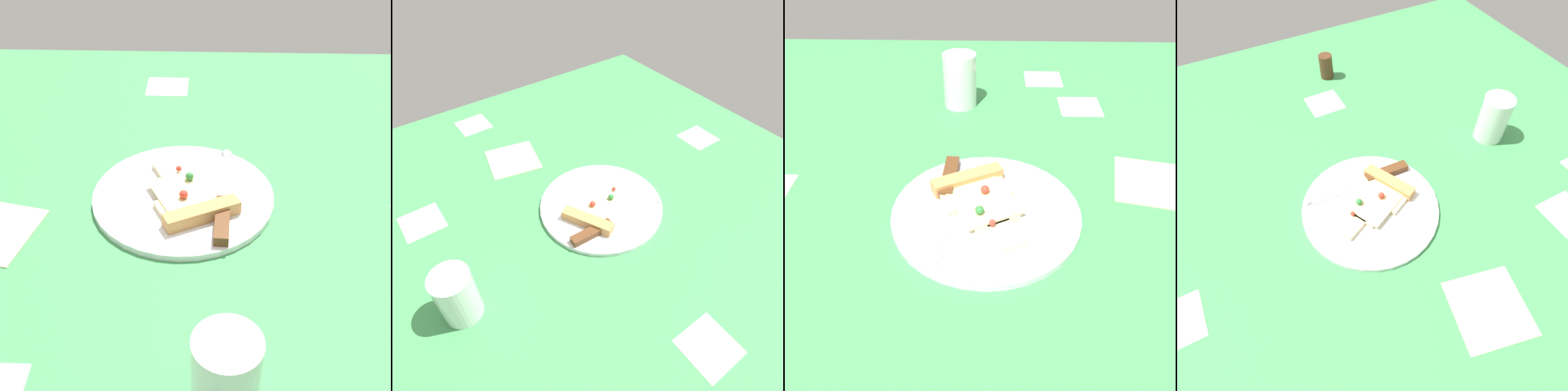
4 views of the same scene
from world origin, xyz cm
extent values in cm
cube|color=#3D8C4C|center=(0.00, 0.00, -1.50)|extent=(138.62, 138.62, 3.00)
cube|color=white|center=(1.99, -56.63, -0.10)|extent=(9.00, 9.00, 0.20)
cube|color=white|center=(-3.75, 31.75, -0.10)|extent=(9.00, 9.00, 0.20)
cube|color=white|center=(27.51, -25.99, -0.10)|extent=(9.00, 9.00, 0.20)
cube|color=white|center=(-49.36, -11.20, -0.10)|extent=(9.00, 9.00, 0.20)
cylinder|color=silver|center=(-8.80, -5.62, 0.52)|extent=(28.96, 28.96, 1.03)
cube|color=beige|center=(-5.22, -3.83, 1.53)|extent=(10.29, 12.52, 1.00)
cube|color=beige|center=(-10.14, -6.29, 1.53)|extent=(8.23, 8.95, 1.00)
cube|color=beige|center=(-14.61, -8.53, 1.53)|extent=(6.26, 5.55, 1.00)
cube|color=#EDD88C|center=(-7.91, -5.18, 2.18)|extent=(13.06, 12.70, 0.30)
cube|color=tan|center=(-2.54, -2.49, 2.13)|extent=(7.70, 11.89, 2.20)
sphere|color=red|center=(-6.12, -5.40, 3.01)|extent=(1.36, 1.36, 1.36)
sphere|color=red|center=(-13.36, -6.57, 2.82)|extent=(0.97, 0.97, 0.97)
sphere|color=#2D7A38|center=(-10.95, -4.69, 3.00)|extent=(1.34, 1.34, 1.34)
cube|color=silver|center=(-13.49, 1.12, 1.18)|extent=(12.08, 2.55, 0.30)
cone|color=silver|center=(-19.49, 1.39, 1.18)|extent=(2.09, 2.09, 2.00)
cube|color=#593319|center=(-1.51, 0.56, 1.83)|extent=(10.09, 2.66, 1.60)
cylinder|color=silver|center=(27.94, 0.59, 5.69)|extent=(7.13, 7.13, 11.39)
cube|color=beige|center=(-0.42, -34.14, 0.20)|extent=(15.51, 15.51, 0.40)
camera|label=1|loc=(60.04, -1.38, 53.05)|focal=49.64mm
camera|label=2|loc=(27.74, 39.38, 61.61)|focal=32.38mm
camera|label=3|loc=(-55.57, -5.92, 42.83)|focal=37.58mm
camera|label=4|loc=(-26.89, -41.06, 59.11)|focal=30.51mm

